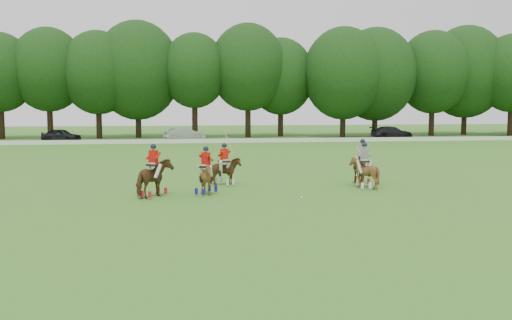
{
  "coord_description": "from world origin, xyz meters",
  "views": [
    {
      "loc": [
        -2.82,
        -22.95,
        4.06
      ],
      "look_at": [
        1.17,
        4.2,
        1.4
      ],
      "focal_mm": 40.0,
      "sensor_mm": 36.0,
      "label": 1
    }
  ],
  "objects": [
    {
      "name": "boundary_rail",
      "position": [
        0.0,
        38.0,
        0.22
      ],
      "size": [
        120.0,
        0.1,
        0.44
      ],
      "primitive_type": "cube",
      "color": "white",
      "rests_on": "ground"
    },
    {
      "name": "tree_line",
      "position": [
        0.26,
        48.05,
        8.23
      ],
      "size": [
        117.98,
        14.32,
        14.75
      ],
      "color": "black",
      "rests_on": "ground"
    },
    {
      "name": "polo_red_c",
      "position": [
        -1.33,
        2.65,
        0.78
      ],
      "size": [
        1.76,
        1.8,
        2.21
      ],
      "color": "#4C2B14",
      "rests_on": "ground"
    },
    {
      "name": "polo_stripe_a",
      "position": [
        6.81,
        5.03,
        0.84
      ],
      "size": [
        1.21,
        1.98,
        2.32
      ],
      "color": "#4C2B14",
      "rests_on": "ground"
    },
    {
      "name": "polo_red_b",
      "position": [
        -0.24,
        5.6,
        0.75
      ],
      "size": [
        1.81,
        1.74,
        2.68
      ],
      "color": "#4C2B14",
      "rests_on": "ground"
    },
    {
      "name": "polo_stripe_b",
      "position": [
        6.39,
        3.5,
        0.8
      ],
      "size": [
        1.4,
        1.54,
        2.25
      ],
      "color": "#4C2B14",
      "rests_on": "ground"
    },
    {
      "name": "polo_ball",
      "position": [
        2.72,
        1.0,
        0.04
      ],
      "size": [
        0.09,
        0.09,
        0.09
      ],
      "primitive_type": "sphere",
      "color": "white",
      "rests_on": "ground"
    },
    {
      "name": "car_left",
      "position": [
        -14.99,
        42.5,
        0.73
      ],
      "size": [
        4.59,
        2.91,
        1.46
      ],
      "primitive_type": "imported",
      "rotation": [
        0.0,
        0.0,
        1.27
      ],
      "color": "black",
      "rests_on": "ground"
    },
    {
      "name": "polo_red_a",
      "position": [
        -3.65,
        2.28,
        0.86
      ],
      "size": [
        1.83,
        2.13,
        2.36
      ],
      "color": "#4C2B14",
      "rests_on": "ground"
    },
    {
      "name": "ground",
      "position": [
        0.0,
        0.0,
        0.0
      ],
      "size": [
        180.0,
        180.0,
        0.0
      ],
      "primitive_type": "plane",
      "color": "#376D1F",
      "rests_on": "ground"
    },
    {
      "name": "car_mid",
      "position": [
        -1.46,
        42.5,
        0.76
      ],
      "size": [
        4.86,
        2.87,
        1.51
      ],
      "primitive_type": "imported",
      "rotation": [
        0.0,
        0.0,
        1.87
      ],
      "color": "#A2A3A8",
      "rests_on": "ground"
    },
    {
      "name": "car_right",
      "position": [
        23.34,
        42.5,
        0.74
      ],
      "size": [
        5.19,
        2.31,
        1.48
      ],
      "primitive_type": "imported",
      "rotation": [
        0.0,
        0.0,
        1.62
      ],
      "color": "black",
      "rests_on": "ground"
    }
  ]
}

